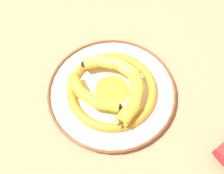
% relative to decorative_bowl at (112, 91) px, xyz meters
% --- Properties ---
extents(ground_plane, '(2.80, 2.80, 0.00)m').
position_rel_decorative_bowl_xyz_m(ground_plane, '(-0.02, 0.02, -0.01)').
color(ground_plane, '#A87A56').
extents(decorative_bowl, '(0.38, 0.38, 0.03)m').
position_rel_decorative_bowl_xyz_m(decorative_bowl, '(0.00, 0.00, 0.00)').
color(decorative_bowl, beige).
rests_on(decorative_bowl, ground_plane).
extents(banana_a, '(0.17, 0.13, 0.04)m').
position_rel_decorative_bowl_xyz_m(banana_a, '(0.06, 0.04, 0.04)').
color(banana_a, yellow).
rests_on(banana_a, decorative_bowl).
extents(banana_b, '(0.12, 0.15, 0.04)m').
position_rel_decorative_bowl_xyz_m(banana_b, '(-0.07, 0.02, 0.04)').
color(banana_b, yellow).
rests_on(banana_b, decorative_bowl).
extents(banana_c, '(0.17, 0.12, 0.03)m').
position_rel_decorative_bowl_xyz_m(banana_c, '(0.01, -0.07, 0.04)').
color(banana_c, gold).
rests_on(banana_c, decorative_bowl).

